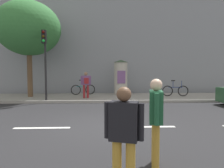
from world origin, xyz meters
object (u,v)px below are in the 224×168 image
traffic_light (45,53)px  street_tree (29,29)px  pedestrian_tallest (124,132)px  pedestrian_with_backpack (86,82)px  poster_column (121,77)px  bicycle_upright (175,90)px  bicycle_leaning (83,89)px  pedestrian_in_dark_shirt (156,115)px

traffic_light → street_tree: bearing=130.9°
pedestrian_tallest → pedestrian_with_backpack: bearing=98.6°
poster_column → bicycle_upright: poster_column is taller
bicycle_leaning → pedestrian_with_backpack: bearing=-78.4°
pedestrian_tallest → pedestrian_with_backpack: pedestrian_with_backpack is taller
street_tree → traffic_light: bearing=-49.1°
traffic_light → pedestrian_tallest: traffic_light is taller
traffic_light → poster_column: size_ratio=1.59×
traffic_light → pedestrian_with_backpack: traffic_light is taller
pedestrian_in_dark_shirt → pedestrian_with_backpack: 9.07m
pedestrian_tallest → pedestrian_with_backpack: size_ratio=0.96×
pedestrian_in_dark_shirt → pedestrian_with_backpack: (-2.15, 8.80, 0.15)m
street_tree → pedestrian_in_dark_shirt: (5.95, -9.65, -3.65)m
traffic_light → pedestrian_in_dark_shirt: (4.41, -7.88, -1.89)m
traffic_light → pedestrian_tallest: bearing=-66.9°
poster_column → pedestrian_with_backpack: (-2.36, -1.89, -0.30)m
pedestrian_with_backpack → bicycle_leaning: bearing=101.6°
pedestrian_with_backpack → street_tree: bearing=167.5°
pedestrian_tallest → traffic_light: bearing=113.1°
pedestrian_with_backpack → bicycle_upright: (5.99, 0.72, -0.60)m
pedestrian_tallest → pedestrian_with_backpack: 9.76m
poster_column → pedestrian_in_dark_shirt: poster_column is taller
traffic_light → poster_column: bearing=31.4°
street_tree → pedestrian_with_backpack: bearing=-12.5°
poster_column → street_tree: street_tree is taller
poster_column → pedestrian_with_backpack: size_ratio=1.54×
street_tree → pedestrian_in_dark_shirt: 11.91m
traffic_light → bicycle_leaning: bearing=56.4°
poster_column → pedestrian_with_backpack: poster_column is taller
pedestrian_in_dark_shirt → poster_column: bearing=88.9°
traffic_light → bicycle_upright: traffic_light is taller
traffic_light → poster_column: 5.60m
traffic_light → bicycle_upright: 8.74m
traffic_light → pedestrian_tallest: 9.68m
street_tree → bicycle_upright: (9.79, -0.12, -4.10)m
poster_column → pedestrian_in_dark_shirt: bearing=-91.1°
street_tree → pedestrian_tallest: bearing=-63.4°
bicycle_leaning → bicycle_upright: 6.49m
bicycle_upright → street_tree: bearing=179.3°
street_tree → pedestrian_with_backpack: street_tree is taller
pedestrian_in_dark_shirt → bicycle_leaning: bearing=103.4°
bicycle_leaning → poster_column: bearing=0.1°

